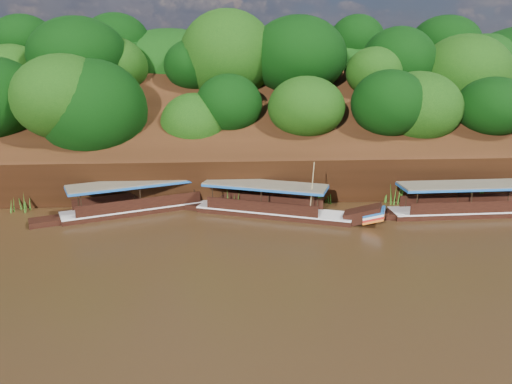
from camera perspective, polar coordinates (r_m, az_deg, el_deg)
ground at (r=29.19m, az=7.91°, el=-7.00°), size 160.00×160.00×0.00m
riverbank at (r=50.26m, az=2.94°, el=5.09°), size 120.00×30.06×19.40m
boat_0 at (r=39.00m, az=24.52°, el=-1.61°), size 14.12×2.63×5.63m
boat_1 at (r=35.14m, az=3.14°, el=-1.98°), size 12.91×6.33×4.70m
boat_2 at (r=37.37m, az=-11.09°, el=-1.17°), size 14.06×7.15×5.86m
reeds at (r=37.44m, az=1.10°, el=-0.19°), size 49.38×2.20×2.05m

